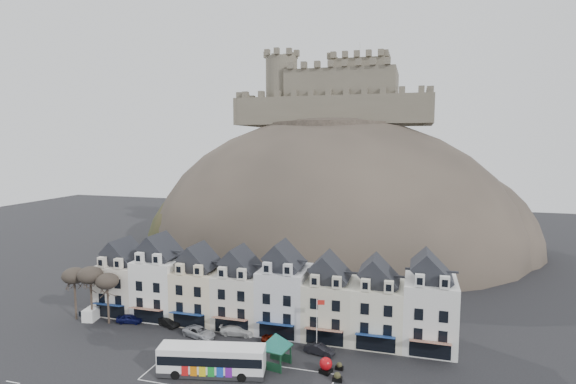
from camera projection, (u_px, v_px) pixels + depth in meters
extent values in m
plane|color=black|center=(218.00, 380.00, 52.16)|extent=(300.00, 300.00, 0.00)
cube|color=silver|center=(238.00, 377.00, 52.81)|extent=(22.00, 7.50, 0.01)
cube|color=silver|center=(126.00, 286.00, 73.53)|extent=(6.80, 8.00, 8.00)
cube|color=black|center=(125.00, 255.00, 72.96)|extent=(6.80, 5.76, 2.80)
cube|color=silver|center=(102.00, 262.00, 69.96)|extent=(1.20, 0.80, 1.60)
cube|color=silver|center=(118.00, 264.00, 69.14)|extent=(1.20, 0.80, 1.60)
cube|color=black|center=(110.00, 311.00, 69.98)|extent=(5.10, 0.06, 2.20)
cube|color=navy|center=(107.00, 304.00, 69.20)|extent=(5.10, 1.29, 0.43)
cube|color=white|center=(162.00, 286.00, 71.60)|extent=(6.80, 8.00, 9.20)
cube|color=black|center=(161.00, 251.00, 70.96)|extent=(6.80, 5.76, 2.80)
cube|color=white|center=(140.00, 258.00, 67.97)|extent=(1.20, 0.80, 1.60)
cube|color=white|center=(157.00, 259.00, 67.15)|extent=(1.20, 0.80, 1.60)
cube|color=black|center=(149.00, 316.00, 68.12)|extent=(5.10, 0.06, 2.20)
cube|color=maroon|center=(146.00, 309.00, 67.33)|extent=(5.10, 1.29, 0.43)
cube|color=beige|center=(201.00, 294.00, 69.80)|extent=(6.80, 8.00, 8.00)
cube|color=black|center=(200.00, 261.00, 69.23)|extent=(6.80, 5.76, 2.80)
cube|color=beige|center=(180.00, 269.00, 66.23)|extent=(1.20, 0.80, 1.60)
cube|color=beige|center=(198.00, 270.00, 65.41)|extent=(1.20, 0.80, 1.60)
cube|color=black|center=(189.00, 321.00, 66.25)|extent=(5.10, 0.06, 2.20)
cube|color=navy|center=(186.00, 314.00, 65.47)|extent=(5.10, 1.29, 0.43)
cube|color=silver|center=(242.00, 298.00, 67.94)|extent=(6.80, 8.00, 8.00)
cube|color=black|center=(241.00, 265.00, 67.36)|extent=(6.80, 5.76, 2.80)
cube|color=silver|center=(222.00, 273.00, 64.37)|extent=(1.20, 0.80, 1.60)
cube|color=silver|center=(242.00, 274.00, 63.55)|extent=(1.20, 0.80, 1.60)
cube|color=black|center=(231.00, 326.00, 64.39)|extent=(5.10, 0.06, 2.20)
cube|color=maroon|center=(229.00, 319.00, 63.60)|extent=(5.10, 1.29, 0.43)
cube|color=silver|center=(285.00, 299.00, 66.01)|extent=(6.80, 8.00, 9.20)
cube|color=black|center=(285.00, 260.00, 65.37)|extent=(6.80, 5.76, 2.80)
cube|color=silver|center=(267.00, 268.00, 62.37)|extent=(1.20, 0.80, 1.60)
cube|color=silver|center=(288.00, 270.00, 61.55)|extent=(1.20, 0.80, 1.60)
cube|color=black|center=(277.00, 331.00, 62.52)|extent=(5.10, 0.06, 2.20)
cube|color=navy|center=(275.00, 324.00, 61.74)|extent=(5.10, 1.29, 0.43)
cube|color=beige|center=(330.00, 307.00, 64.21)|extent=(6.80, 8.00, 8.00)
cube|color=black|center=(331.00, 272.00, 63.63)|extent=(6.80, 5.76, 2.80)
cube|color=beige|center=(315.00, 281.00, 60.64)|extent=(1.20, 0.80, 1.60)
cube|color=beige|center=(337.00, 282.00, 59.82)|extent=(1.20, 0.80, 1.60)
cube|color=black|center=(325.00, 337.00, 60.66)|extent=(5.10, 0.06, 2.20)
cube|color=maroon|center=(324.00, 330.00, 59.87)|extent=(5.10, 1.29, 0.43)
cube|color=silver|center=(379.00, 312.00, 62.34)|extent=(6.80, 8.00, 8.00)
cube|color=black|center=(379.00, 276.00, 61.77)|extent=(6.80, 5.76, 2.80)
cube|color=silver|center=(365.00, 285.00, 58.77)|extent=(1.20, 0.80, 1.60)
cube|color=silver|center=(389.00, 287.00, 57.95)|extent=(1.20, 0.80, 1.60)
cube|color=black|center=(376.00, 343.00, 58.79)|extent=(5.10, 0.06, 2.20)
cube|color=navy|center=(375.00, 336.00, 58.01)|extent=(5.10, 1.29, 0.43)
cube|color=white|center=(430.00, 313.00, 60.41)|extent=(6.80, 8.00, 9.20)
cube|color=black|center=(431.00, 271.00, 59.77)|extent=(6.80, 5.76, 2.80)
cube|color=white|center=(420.00, 280.00, 56.77)|extent=(1.20, 0.80, 1.60)
cube|color=white|center=(445.00, 282.00, 55.95)|extent=(1.20, 0.80, 1.60)
cube|color=black|center=(430.00, 350.00, 56.93)|extent=(5.10, 0.06, 2.20)
cube|color=maroon|center=(430.00, 342.00, 56.14)|extent=(5.10, 1.29, 0.43)
ellipsoid|color=#342E28|center=(330.00, 246.00, 119.03)|extent=(96.00, 76.00, 68.00)
ellipsoid|color=#252E17|center=(244.00, 246.00, 119.34)|extent=(52.00, 44.00, 42.00)
ellipsoid|color=#342E28|center=(424.00, 249.00, 116.27)|extent=(56.00, 48.00, 46.00)
ellipsoid|color=#252E17|center=(302.00, 258.00, 106.76)|extent=(40.00, 28.00, 28.00)
ellipsoid|color=#342E28|center=(363.00, 260.00, 104.83)|extent=(36.00, 28.00, 24.00)
cylinder|color=#342E28|center=(331.00, 129.00, 115.61)|extent=(30.00, 30.00, 3.00)
cube|color=#625A4B|center=(328.00, 110.00, 111.29)|extent=(48.00, 2.20, 7.00)
cube|color=#625A4B|center=(342.00, 115.00, 130.39)|extent=(48.00, 2.20, 7.00)
cube|color=#625A4B|center=(252.00, 114.00, 127.42)|extent=(2.20, 22.00, 7.00)
cube|color=#625A4B|center=(429.00, 111.00, 114.26)|extent=(2.20, 22.00, 7.00)
cube|color=#625A4B|center=(343.00, 91.00, 119.68)|extent=(28.00, 18.00, 10.00)
cube|color=#625A4B|center=(359.00, 86.00, 120.33)|extent=(14.00, 12.00, 13.00)
cylinder|color=#625A4B|center=(282.00, 92.00, 120.25)|extent=(8.40, 8.40, 18.00)
cylinder|color=silver|center=(360.00, 52.00, 119.34)|extent=(0.16, 0.16, 5.00)
cylinder|color=#352B22|center=(75.00, 301.00, 69.83)|extent=(0.32, 0.32, 5.74)
ellipsoid|color=#383028|center=(74.00, 276.00, 69.38)|extent=(3.61, 3.61, 2.54)
cylinder|color=#352B22|center=(92.00, 302.00, 68.99)|extent=(0.32, 0.32, 6.02)
ellipsoid|color=#383028|center=(90.00, 275.00, 68.52)|extent=(3.78, 3.78, 2.67)
cylinder|color=#352B22|center=(108.00, 306.00, 68.20)|extent=(0.32, 0.32, 5.46)
ellipsoid|color=#383028|center=(107.00, 281.00, 67.77)|extent=(3.43, 3.43, 2.42)
cube|color=#262628|center=(212.00, 371.00, 53.34)|extent=(12.93, 5.45, 0.57)
cube|color=white|center=(212.00, 358.00, 53.16)|extent=(12.92, 5.39, 2.89)
cube|color=black|center=(212.00, 357.00, 53.14)|extent=(12.69, 5.42, 1.09)
cube|color=white|center=(212.00, 347.00, 53.01)|extent=(12.65, 5.23, 0.29)
cube|color=orange|center=(264.00, 351.00, 52.58)|extent=(0.35, 1.36, 0.32)
cylinder|color=black|center=(242.00, 377.00, 51.77)|extent=(1.15, 0.58, 1.10)
cylinder|color=black|center=(245.00, 366.00, 54.34)|extent=(1.15, 0.58, 1.10)
cylinder|color=black|center=(176.00, 375.00, 52.34)|extent=(1.15, 0.58, 1.10)
cylinder|color=black|center=(182.00, 364.00, 54.90)|extent=(1.15, 0.58, 1.10)
cube|color=#10321E|center=(271.00, 350.00, 57.13)|extent=(0.18, 0.18, 2.42)
cube|color=#10321E|center=(290.00, 354.00, 55.92)|extent=(0.18, 0.18, 2.42)
cube|color=#10321E|center=(261.00, 359.00, 54.70)|extent=(0.18, 0.18, 2.42)
cube|color=#10321E|center=(280.00, 364.00, 53.50)|extent=(0.18, 0.18, 2.42)
cube|color=#10321E|center=(276.00, 347.00, 55.18)|extent=(3.88, 3.88, 0.12)
cone|color=#145853|center=(276.00, 340.00, 55.08)|extent=(6.57, 6.57, 1.82)
cube|color=black|center=(326.00, 371.00, 53.78)|extent=(1.64, 1.64, 0.49)
sphere|color=#B10A10|center=(326.00, 364.00, 53.68)|extent=(1.53, 1.53, 1.53)
cylinder|color=silver|center=(317.00, 325.00, 58.70)|extent=(0.11, 0.11, 7.33)
cube|color=red|center=(321.00, 302.00, 58.32)|extent=(0.99, 0.24, 0.64)
cube|color=white|center=(94.00, 312.00, 70.40)|extent=(2.49, 4.32, 1.86)
cube|color=black|center=(94.00, 310.00, 70.37)|extent=(1.66, 0.38, 0.80)
cube|color=black|center=(339.00, 368.00, 54.46)|extent=(1.00, 0.56, 0.48)
sphere|color=#252E17|center=(339.00, 365.00, 54.42)|extent=(0.67, 0.67, 0.67)
cube|color=black|center=(337.00, 379.00, 51.80)|extent=(1.13, 0.58, 0.56)
sphere|color=#252E17|center=(337.00, 376.00, 51.75)|extent=(0.78, 0.78, 0.78)
imported|color=#0C0F3E|center=(130.00, 319.00, 68.56)|extent=(4.17, 2.28, 1.34)
imported|color=black|center=(168.00, 322.00, 67.31)|extent=(4.23, 2.83, 1.32)
imported|color=#B2B4BB|center=(199.00, 332.00, 63.59)|extent=(5.54, 3.97, 1.42)
imported|color=white|center=(237.00, 330.00, 64.24)|extent=(5.10, 2.40, 1.44)
imported|color=#5E1005|center=(275.00, 341.00, 61.02)|extent=(4.15, 2.81, 1.31)
imported|color=black|center=(319.00, 349.00, 58.42)|extent=(4.20, 2.21, 1.32)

